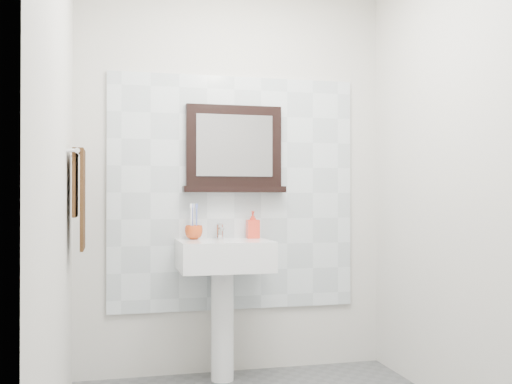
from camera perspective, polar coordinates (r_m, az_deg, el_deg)
back_wall at (r=3.88m, az=-2.14°, el=1.41°), size 2.00×0.01×2.50m
front_wall at (r=1.78m, az=12.36°, el=3.66°), size 2.00×0.01×2.50m
left_wall at (r=2.71m, az=-18.38°, el=2.26°), size 0.01×2.20×2.50m
right_wall at (r=3.23m, az=19.69°, el=1.82°), size 0.01×2.20×2.50m
splashback at (r=3.86m, az=-2.10°, el=-0.07°), size 1.60×0.02×1.50m
pedestal_sink at (r=3.66m, az=-3.08°, el=-7.48°), size 0.55×0.44×0.96m
toothbrush_cup at (r=3.73m, az=-5.94°, el=-3.84°), size 0.11×0.11×0.09m
toothbrushes at (r=3.73m, az=-6.00°, el=-2.61°), size 0.05×0.04×0.21m
soap_dispenser at (r=3.81m, az=-0.31°, el=-3.12°), size 0.08×0.08×0.17m
framed_mirror at (r=3.85m, az=-2.11°, el=3.91°), size 0.66×0.11×0.56m
towel_bar at (r=3.43m, az=-16.56°, el=3.57°), size 0.07×0.40×0.03m
hand_towel at (r=3.42m, az=-16.45°, el=0.06°), size 0.06×0.30×0.55m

